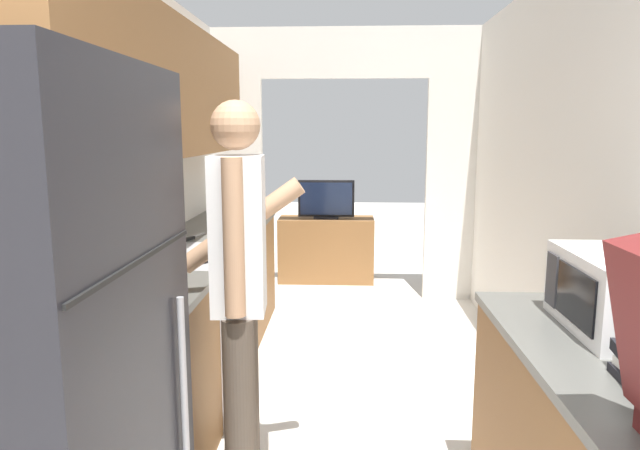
{
  "coord_description": "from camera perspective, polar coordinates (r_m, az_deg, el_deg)",
  "views": [
    {
      "loc": [
        0.03,
        -0.61,
        1.59
      ],
      "look_at": [
        -0.14,
        2.98,
        0.99
      ],
      "focal_mm": 32.0,
      "sensor_mm": 36.0,
      "label": 1
    }
  ],
  "objects": [
    {
      "name": "wall_left",
      "position": [
        3.03,
        -20.61,
        7.15
      ],
      "size": [
        0.38,
        7.07,
        2.5
      ],
      "color": "white",
      "rests_on": "ground_plane"
    },
    {
      "name": "wall_far_with_doorway",
      "position": [
        5.31,
        2.41,
        7.74
      ],
      "size": [
        2.82,
        0.06,
        2.5
      ],
      "color": "white",
      "rests_on": "ground_plane"
    },
    {
      "name": "counter_left",
      "position": [
        3.75,
        -12.12,
        -8.49
      ],
      "size": [
        0.62,
        3.16,
        0.89
      ],
      "color": "brown",
      "rests_on": "ground_plane"
    },
    {
      "name": "refrigerator",
      "position": [
        1.78,
        -28.39,
        -15.19
      ],
      "size": [
        0.76,
        0.82,
        1.76
      ],
      "color": "black",
      "rests_on": "ground_plane"
    },
    {
      "name": "range_oven",
      "position": [
        3.46,
        -13.33,
        -10.0
      ],
      "size": [
        0.66,
        0.74,
        1.03
      ],
      "color": "#B7B7BC",
      "rests_on": "ground_plane"
    },
    {
      "name": "person",
      "position": [
        2.37,
        -8.05,
        -7.0
      ],
      "size": [
        0.55,
        0.39,
        1.7
      ],
      "rotation": [
        0.0,
        0.0,
        1.65
      ],
      "color": "#4C4238",
      "rests_on": "ground_plane"
    },
    {
      "name": "microwave",
      "position": [
        2.26,
        28.15,
        -6.03
      ],
      "size": [
        0.38,
        0.52,
        0.28
      ],
      "color": "white",
      "rests_on": "counter_right"
    },
    {
      "name": "tv_cabinet",
      "position": [
        6.06,
        0.63,
        -2.43
      ],
      "size": [
        1.0,
        0.42,
        0.68
      ],
      "color": "brown",
      "rests_on": "ground_plane"
    },
    {
      "name": "television",
      "position": [
        5.93,
        0.63,
        2.54
      ],
      "size": [
        0.58,
        0.16,
        0.4
      ],
      "color": "black",
      "rests_on": "tv_cabinet"
    },
    {
      "name": "knife",
      "position": [
        3.81,
        -12.76,
        -1.24
      ],
      "size": [
        0.1,
        0.32,
        0.02
      ],
      "rotation": [
        0.0,
        0.0,
        -0.33
      ],
      "color": "#B7B7BC",
      "rests_on": "counter_left"
    }
  ]
}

